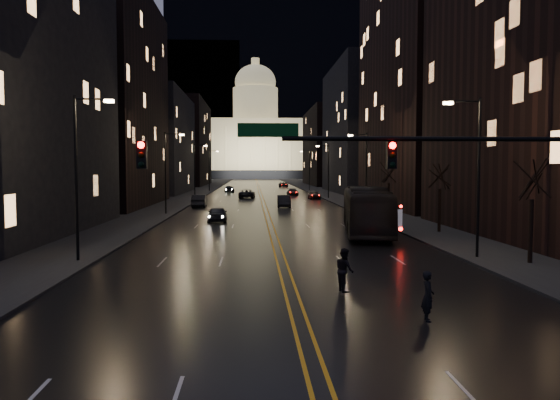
{
  "coord_description": "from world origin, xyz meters",
  "views": [
    {
      "loc": [
        -1.57,
        -19.72,
        5.15
      ],
      "look_at": [
        0.12,
        13.61,
        3.17
      ],
      "focal_mm": 35.0,
      "sensor_mm": 36.0,
      "label": 1
    }
  ],
  "objects": [
    {
      "name": "tree_right_mid",
      "position": [
        13.0,
        22.0,
        4.53
      ],
      "size": [
        2.4,
        2.4,
        6.65
      ],
      "color": "black",
      "rests_on": "ground"
    },
    {
      "name": "building_left_far",
      "position": [
        -21.0,
        92.0,
        10.0
      ],
      "size": [
        12.0,
        34.0,
        20.0
      ],
      "primitive_type": "cube",
      "color": "black",
      "rests_on": "ground"
    },
    {
      "name": "streetlamp_right_dist",
      "position": [
        10.81,
        100.0,
        5.08
      ],
      "size": [
        2.13,
        0.25,
        9.0
      ],
      "color": "black",
      "rests_on": "ground"
    },
    {
      "name": "receding_car_d",
      "position": [
        6.63,
        124.71,
        0.71
      ],
      "size": [
        2.34,
        5.08,
        1.41
      ],
      "primitive_type": "imported",
      "rotation": [
        0.0,
        0.0,
        -0.0
      ],
      "color": "black",
      "rests_on": "ground"
    },
    {
      "name": "tree_right_near",
      "position": [
        13.0,
        8.0,
        4.53
      ],
      "size": [
        2.4,
        2.4,
        6.65
      ],
      "color": "black",
      "rests_on": "ground"
    },
    {
      "name": "receding_car_c",
      "position": [
        5.78,
        80.02,
        0.67
      ],
      "size": [
        2.0,
        4.67,
        1.34
      ],
      "primitive_type": "imported",
      "rotation": [
        0.0,
        0.0,
        0.03
      ],
      "color": "black",
      "rests_on": "ground"
    },
    {
      "name": "streetlamp_right_far",
      "position": [
        10.81,
        70.0,
        5.08
      ],
      "size": [
        2.13,
        0.25,
        9.0
      ],
      "color": "black",
      "rests_on": "ground"
    },
    {
      "name": "receding_car_a",
      "position": [
        2.5,
        50.63,
        0.8
      ],
      "size": [
        1.81,
        4.87,
        1.59
      ],
      "primitive_type": "imported",
      "rotation": [
        0.0,
        0.0,
        -0.03
      ],
      "color": "black",
      "rests_on": "ground"
    },
    {
      "name": "oncoming_car_b",
      "position": [
        -8.5,
        51.45,
        0.82
      ],
      "size": [
        1.87,
        5.05,
        1.65
      ],
      "primitive_type": "imported",
      "rotation": [
        0.0,
        0.0,
        3.17
      ],
      "color": "black",
      "rests_on": "ground"
    },
    {
      "name": "pedestrian_a",
      "position": [
        4.28,
        -2.0,
        0.85
      ],
      "size": [
        0.47,
        0.66,
        1.71
      ],
      "primitive_type": "imported",
      "rotation": [
        0.0,
        0.0,
        1.47
      ],
      "color": "black",
      "rests_on": "ground"
    },
    {
      "name": "building_right_tall",
      "position": [
        21.0,
        50.0,
        19.0
      ],
      "size": [
        12.0,
        30.0,
        38.0
      ],
      "primitive_type": "cube",
      "color": "black",
      "rests_on": "ground"
    },
    {
      "name": "building_left_dist",
      "position": [
        -21.0,
        140.0,
        12.0
      ],
      "size": [
        12.0,
        40.0,
        24.0
      ],
      "primitive_type": "cube",
      "color": "black",
      "rests_on": "ground"
    },
    {
      "name": "streetlamp_left_near",
      "position": [
        -10.81,
        10.0,
        5.08
      ],
      "size": [
        2.13,
        0.25,
        9.0
      ],
      "color": "black",
      "rests_on": "ground"
    },
    {
      "name": "oncoming_car_d",
      "position": [
        -6.39,
        94.2,
        0.67
      ],
      "size": [
        2.33,
        4.78,
        1.34
      ],
      "primitive_type": "imported",
      "rotation": [
        0.0,
        0.0,
        3.24
      ],
      "color": "black",
      "rests_on": "ground"
    },
    {
      "name": "streetlamp_left_far",
      "position": [
        -10.81,
        70.0,
        5.08
      ],
      "size": [
        2.13,
        0.25,
        9.0
      ],
      "color": "black",
      "rests_on": "ground"
    },
    {
      "name": "pedestrian_b",
      "position": [
        2.25,
        2.56,
        0.91
      ],
      "size": [
        0.66,
        0.97,
        1.81
      ],
      "primitive_type": "imported",
      "rotation": [
        0.0,
        0.0,
        1.79
      ],
      "color": "black",
      "rests_on": "ground"
    },
    {
      "name": "building_right_mid",
      "position": [
        21.0,
        92.0,
        13.0
      ],
      "size": [
        12.0,
        34.0,
        26.0
      ],
      "primitive_type": "cube",
      "color": "black",
      "rests_on": "ground"
    },
    {
      "name": "oncoming_car_c",
      "position": [
        -2.5,
        72.48,
        0.74
      ],
      "size": [
        2.88,
        5.53,
        1.49
      ],
      "primitive_type": "imported",
      "rotation": [
        0.0,
        0.0,
        3.06
      ],
      "color": "black",
      "rests_on": "ground"
    },
    {
      "name": "building_right_dist",
      "position": [
        21.0,
        140.0,
        11.0
      ],
      "size": [
        12.0,
        40.0,
        22.0
      ],
      "primitive_type": "cube",
      "color": "black",
      "rests_on": "ground"
    },
    {
      "name": "road",
      "position": [
        0.0,
        130.0,
        0.01
      ],
      "size": [
        20.0,
        320.0,
        0.02
      ],
      "primitive_type": "cube",
      "color": "black",
      "rests_on": "ground"
    },
    {
      "name": "ground",
      "position": [
        0.0,
        0.0,
        0.0
      ],
      "size": [
        900.0,
        900.0,
        0.0
      ],
      "primitive_type": "plane",
      "color": "black",
      "rests_on": "ground"
    },
    {
      "name": "sidewalk_left",
      "position": [
        -14.0,
        130.0,
        0.08
      ],
      "size": [
        8.0,
        320.0,
        0.16
      ],
      "primitive_type": "cube",
      "color": "black",
      "rests_on": "ground"
    },
    {
      "name": "building_right_near",
      "position": [
        21.0,
        20.0,
        12.0
      ],
      "size": [
        12.0,
        26.0,
        24.0
      ],
      "primitive_type": "cube",
      "color": "black",
      "rests_on": "ground"
    },
    {
      "name": "oncoming_car_a",
      "position": [
        -4.91,
        32.02,
        0.76
      ],
      "size": [
        1.92,
        4.48,
        1.51
      ],
      "primitive_type": "imported",
      "rotation": [
        0.0,
        0.0,
        3.17
      ],
      "color": "black",
      "rests_on": "ground"
    },
    {
      "name": "capitol",
      "position": [
        0.0,
        250.0,
        17.15
      ],
      "size": [
        90.0,
        50.0,
        58.5
      ],
      "color": "black",
      "rests_on": "ground"
    },
    {
      "name": "streetlamp_left_mid",
      "position": [
        -10.81,
        40.0,
        5.08
      ],
      "size": [
        2.13,
        0.25,
        9.0
      ],
      "color": "black",
      "rests_on": "ground"
    },
    {
      "name": "streetlamp_right_mid",
      "position": [
        10.81,
        40.0,
        5.08
      ],
      "size": [
        2.13,
        0.25,
        9.0
      ],
      "color": "black",
      "rests_on": "ground"
    },
    {
      "name": "receding_car_b",
      "position": [
        8.5,
        68.68,
        0.72
      ],
      "size": [
        1.85,
        4.29,
        1.44
      ],
      "primitive_type": "imported",
      "rotation": [
        0.0,
        0.0,
        0.04
      ],
      "color": "black",
      "rests_on": "ground"
    },
    {
      "name": "bus",
      "position": [
        7.21,
        21.66,
        1.84
      ],
      "size": [
        4.87,
        13.49,
        3.67
      ],
      "primitive_type": "imported",
      "rotation": [
        0.0,
        0.0,
        -0.14
      ],
      "color": "black",
      "rests_on": "ground"
    },
    {
      "name": "center_line",
      "position": [
        0.0,
        130.0,
        0.03
      ],
      "size": [
        0.62,
        320.0,
        0.01
      ],
      "primitive_type": "cube",
      "color": "orange",
      "rests_on": "road"
    },
    {
      "name": "sidewalk_right",
      "position": [
        14.0,
        130.0,
        0.08
      ],
      "size": [
        8.0,
        320.0,
        0.16
      ],
      "primitive_type": "cube",
      "color": "black",
      "rests_on": "ground"
    },
    {
      "name": "mountain_ridge",
      "position": [
        40.0,
        380.0,
        65.0
      ],
      "size": [
        520.0,
        60.0,
        130.0
      ],
      "primitive_type": "cube",
      "color": "black",
      "rests_on": "ground"
    },
    {
      "name": "streetlamp_right_near",
      "position": [
        10.81,
        10.0,
        5.08
      ],
      "size": [
        2.13,
        0.25,
        9.0
      ],
      "color": "black",
      "rests_on": "ground"
    },
    {
      "name": "building_left_mid",
      "position": [
        -21.0,
        54.0,
        14.0
      ],
      "size": [
        12.0,
        30.0,
        28.0
      ],
      "primitive_type": "cube",
      "color": "black",
      "rests_on": "ground"
    },
    {
      "name": "streetlamp_left_dist",
      "position": [
        -10.81,
        100.0,
        5.08
      ],
      "size": [
        2.13,
        0.25,
        9.0
      ],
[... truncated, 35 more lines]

